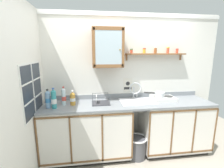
% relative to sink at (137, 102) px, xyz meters
% --- Properties ---
extents(floor, '(5.87, 5.87, 0.00)m').
position_rel_sink_xyz_m(floor, '(-0.15, -0.39, -0.94)').
color(floor, '#9E9384').
rests_on(floor, ground).
extents(back_wall, '(3.47, 0.07, 2.45)m').
position_rel_sink_xyz_m(back_wall, '(-0.15, 0.29, 0.30)').
color(back_wall, silver).
rests_on(back_wall, ground).
extents(side_wall_left, '(0.05, 3.46, 2.45)m').
position_rel_sink_xyz_m(side_wall_left, '(-1.61, -0.66, 0.29)').
color(side_wall_left, silver).
rests_on(side_wall_left, ground).
extents(lower_cabinet_run, '(1.43, 0.62, 0.92)m').
position_rel_sink_xyz_m(lower_cabinet_run, '(-0.86, -0.04, -0.47)').
color(lower_cabinet_run, black).
rests_on(lower_cabinet_run, ground).
extents(lower_cabinet_run_right, '(1.18, 0.62, 0.92)m').
position_rel_sink_xyz_m(lower_cabinet_run_right, '(0.69, -0.04, -0.47)').
color(lower_cabinet_run_right, black).
rests_on(lower_cabinet_run_right, ground).
extents(countertop, '(2.83, 0.64, 0.03)m').
position_rel_sink_xyz_m(countertop, '(-0.15, -0.04, -0.00)').
color(countertop, gray).
rests_on(countertop, lower_cabinet_run).
extents(backsplash, '(2.83, 0.02, 0.08)m').
position_rel_sink_xyz_m(backsplash, '(-0.15, 0.25, 0.05)').
color(backsplash, gray).
rests_on(backsplash, countertop).
extents(sink, '(0.57, 0.47, 0.43)m').
position_rel_sink_xyz_m(sink, '(0.00, 0.00, 0.00)').
color(sink, silver).
rests_on(sink, countertop).
extents(hot_plate_stove, '(0.36, 0.27, 0.07)m').
position_rel_sink_xyz_m(hot_plate_stove, '(0.50, -0.01, 0.04)').
color(hot_plate_stove, silver).
rests_on(hot_plate_stove, countertop).
extents(saucepan, '(0.35, 0.17, 0.08)m').
position_rel_sink_xyz_m(saucepan, '(0.40, 0.01, 0.12)').
color(saucepan, silver).
rests_on(saucepan, hot_plate_stove).
extents(bottle_water_clear_0, '(0.07, 0.07, 0.30)m').
position_rel_sink_xyz_m(bottle_water_clear_0, '(-1.22, -0.00, 0.14)').
color(bottle_water_clear_0, silver).
rests_on(bottle_water_clear_0, countertop).
extents(bottle_detergent_teal_1, '(0.08, 0.08, 0.32)m').
position_rel_sink_xyz_m(bottle_detergent_teal_1, '(-1.34, -0.16, 0.15)').
color(bottle_detergent_teal_1, teal).
rests_on(bottle_detergent_teal_1, countertop).
extents(bottle_juice_amber_2, '(0.09, 0.09, 0.24)m').
position_rel_sink_xyz_m(bottle_juice_amber_2, '(-1.08, -0.03, 0.12)').
color(bottle_juice_amber_2, gold).
rests_on(bottle_juice_amber_2, countertop).
extents(bottle_water_blue_3, '(0.08, 0.08, 0.29)m').
position_rel_sink_xyz_m(bottle_water_blue_3, '(-1.43, -0.12, 0.15)').
color(bottle_water_blue_3, '#8CB7E0').
rests_on(bottle_water_blue_3, countertop).
extents(dish_rack, '(0.29, 0.27, 0.16)m').
position_rel_sink_xyz_m(dish_rack, '(-0.63, -0.02, 0.03)').
color(dish_rack, '#333338').
rests_on(dish_rack, countertop).
extents(mug, '(0.13, 0.10, 0.11)m').
position_rel_sink_xyz_m(mug, '(0.29, 0.03, 0.06)').
color(mug, white).
rests_on(mug, countertop).
extents(wall_cabinet, '(0.50, 0.35, 0.62)m').
position_rel_sink_xyz_m(wall_cabinet, '(-0.49, 0.10, 0.92)').
color(wall_cabinet, brown).
extents(spice_shelf, '(1.08, 0.14, 0.23)m').
position_rel_sink_xyz_m(spice_shelf, '(0.38, 0.20, 0.83)').
color(spice_shelf, brown).
extents(warning_sign, '(0.16, 0.01, 0.25)m').
position_rel_sink_xyz_m(warning_sign, '(-0.10, 0.26, 0.25)').
color(warning_sign, silver).
extents(window, '(0.03, 0.72, 0.74)m').
position_rel_sink_xyz_m(window, '(-1.58, -0.27, 0.34)').
color(window, '#262D38').
extents(trash_bin, '(0.33, 0.33, 0.38)m').
position_rel_sink_xyz_m(trash_bin, '(-0.02, -0.18, -0.74)').
color(trash_bin, '#4C4C51').
rests_on(trash_bin, ground).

